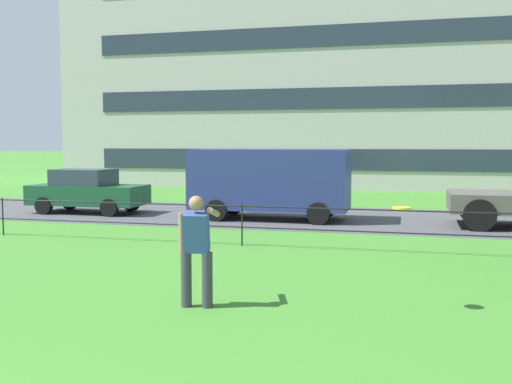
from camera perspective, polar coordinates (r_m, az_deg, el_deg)
street_strip at (r=19.68m, az=3.20°, el=-2.37°), size 80.00×6.50×0.01m
park_fence at (r=14.00m, az=-1.37°, el=-2.49°), size 39.64×0.04×1.00m
person_thrower at (r=8.84m, az=-5.77°, el=-5.34°), size 0.51×0.82×1.67m
frisbee at (r=8.77m, az=13.93°, el=-1.50°), size 0.35×0.35×0.03m
car_dark_green_center at (r=21.43m, az=-16.01°, el=0.12°), size 4.00×1.82×1.54m
panel_van_far_right at (r=18.86m, az=1.42°, el=1.19°), size 5.00×2.11×2.24m
apartment_building_background at (r=38.38m, az=10.45°, el=13.18°), size 33.78×14.89×16.21m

